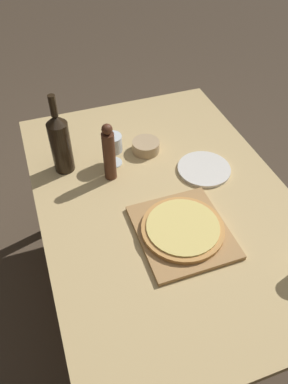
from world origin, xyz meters
TOP-DOWN VIEW (x-y plane):
  - ground_plane at (0.00, 0.00)m, footprint 12.00×12.00m
  - dining_table at (0.00, 0.00)m, footprint 0.98×1.43m
  - cutting_board at (-0.01, -0.19)m, footprint 0.32×0.35m
  - pizza at (-0.01, -0.19)m, footprint 0.30×0.30m
  - wine_bottle at (-0.34, 0.30)m, footprint 0.08×0.08m
  - pepper_mill at (-0.17, 0.18)m, footprint 0.05×0.05m
  - wine_glass at (-0.13, 0.26)m, footprint 0.08×0.08m
  - small_bowl at (0.03, 0.30)m, footprint 0.12×0.12m
  - dinner_plate at (0.21, 0.09)m, footprint 0.22×0.22m

SIDE VIEW (x-z plane):
  - ground_plane at x=0.00m, z-range 0.00..0.00m
  - dining_table at x=0.00m, z-range 0.29..1.05m
  - dinner_plate at x=0.21m, z-range 0.76..0.77m
  - cutting_board at x=-0.01m, z-range 0.76..0.78m
  - small_bowl at x=0.03m, z-range 0.76..0.81m
  - pizza at x=-0.01m, z-range 0.78..0.80m
  - wine_glass at x=-0.13m, z-range 0.79..0.93m
  - pepper_mill at x=-0.17m, z-range 0.75..1.01m
  - wine_bottle at x=-0.34m, z-range 0.72..1.07m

